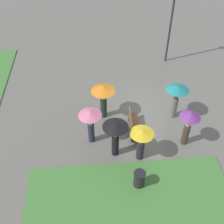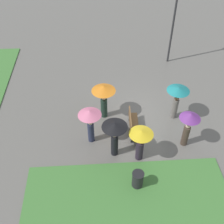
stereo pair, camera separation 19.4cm
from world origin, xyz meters
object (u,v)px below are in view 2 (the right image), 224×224
(crowd_person_teal, at_px, (177,96))
(crowd_person_black, at_px, (115,131))
(lamp_post, at_px, (175,13))
(crowd_person_pink, at_px, (90,118))
(crowd_person_purple, at_px, (189,122))
(park_bench, at_px, (133,124))
(trash_bin, at_px, (138,180))
(crowd_person_yellow, at_px, (141,139))
(crowd_person_orange, at_px, (104,93))

(crowd_person_teal, bearing_deg, crowd_person_black, 115.69)
(lamp_post, xyz_separation_m, crowd_person_pink, (-6.44, 4.93, -1.76))
(crowd_person_purple, xyz_separation_m, crowd_person_pink, (0.49, 4.21, 0.03))
(lamp_post, bearing_deg, park_bench, 153.58)
(crowd_person_purple, bearing_deg, crowd_person_black, -54.06)
(crowd_person_purple, bearing_deg, trash_bin, -19.95)
(crowd_person_pink, xyz_separation_m, crowd_person_yellow, (-1.16, -2.06, -0.20))
(crowd_person_pink, bearing_deg, crowd_person_orange, -71.78)
(park_bench, relative_size, crowd_person_pink, 0.88)
(lamp_post, xyz_separation_m, crowd_person_orange, (-4.83, 4.27, -1.71))
(crowd_person_purple, height_order, crowd_person_black, crowd_person_black)
(park_bench, height_order, crowd_person_pink, crowd_person_pink)
(crowd_person_black, distance_m, crowd_person_pink, 1.32)
(crowd_person_black, xyz_separation_m, crowd_person_teal, (2.16, -3.12, -0.04))
(park_bench, bearing_deg, crowd_person_black, 146.53)
(crowd_person_orange, relative_size, crowd_person_teal, 1.02)
(lamp_post, xyz_separation_m, crowd_person_yellow, (-7.60, 2.87, -1.96))
(crowd_person_black, relative_size, crowd_person_pink, 1.03)
(lamp_post, bearing_deg, crowd_person_black, 151.74)
(park_bench, bearing_deg, crowd_person_teal, -66.02)
(lamp_post, distance_m, trash_bin, 9.91)
(crowd_person_teal, height_order, crowd_person_yellow, crowd_person_teal)
(trash_bin, height_order, crowd_person_teal, crowd_person_teal)
(crowd_person_black, bearing_deg, park_bench, 70.10)
(park_bench, height_order, lamp_post, lamp_post)
(crowd_person_orange, height_order, crowd_person_yellow, crowd_person_orange)
(crowd_person_pink, bearing_deg, crowd_person_teal, -121.91)
(crowd_person_purple, distance_m, crowd_person_yellow, 2.26)
(park_bench, height_order, trash_bin, park_bench)
(park_bench, height_order, crowd_person_yellow, crowd_person_yellow)
(crowd_person_teal, xyz_separation_m, crowd_person_yellow, (-2.47, 2.07, -0.16))
(crowd_person_black, height_order, crowd_person_orange, crowd_person_black)
(crowd_person_purple, xyz_separation_m, crowd_person_yellow, (-0.67, 2.15, -0.17))
(crowd_person_orange, distance_m, crowd_person_teal, 3.48)
(park_bench, xyz_separation_m, crowd_person_yellow, (-1.61, -0.10, 0.74))
(crowd_person_purple, height_order, crowd_person_yellow, crowd_person_purple)
(crowd_person_purple, height_order, crowd_person_pink, crowd_person_purple)
(crowd_person_black, bearing_deg, trash_bin, -49.13)
(crowd_person_orange, bearing_deg, crowd_person_black, 154.12)
(crowd_person_purple, distance_m, crowd_person_pink, 4.24)
(crowd_person_orange, xyz_separation_m, crowd_person_teal, (-0.30, -3.47, -0.09))
(crowd_person_orange, height_order, crowd_person_teal, crowd_person_orange)
(trash_bin, distance_m, crowd_person_teal, 4.61)
(crowd_person_black, bearing_deg, crowd_person_purple, 22.51)
(trash_bin, bearing_deg, crowd_person_pink, 35.14)
(crowd_person_pink, distance_m, crowd_person_teal, 4.33)
(park_bench, bearing_deg, trash_bin, 179.53)
(trash_bin, distance_m, crowd_person_purple, 3.32)
(trash_bin, bearing_deg, crowd_person_purple, -49.41)
(park_bench, height_order, crowd_person_black, crowd_person_black)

